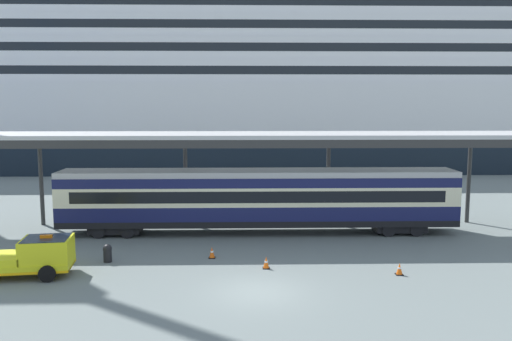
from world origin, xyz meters
TOP-DOWN VIEW (x-y plane):
  - ground_plane at (0.00, 0.00)m, footprint 400.00×400.00m
  - cruise_ship at (9.80, 53.39)m, footprint 163.64×31.72m
  - platform_canopy at (0.31, 11.04)m, footprint 39.57×5.24m
  - train_carriage at (0.31, 10.63)m, footprint 25.24×2.81m
  - service_truck at (-11.12, 2.36)m, footprint 5.41×2.74m
  - traffic_cone_near at (7.00, 2.15)m, footprint 0.36×0.36m
  - traffic_cone_mid at (0.51, 3.29)m, footprint 0.36×0.36m
  - traffic_cone_far at (-2.36, 5.16)m, footprint 0.36×0.36m
  - quay_bollard at (-7.85, 4.60)m, footprint 0.48×0.48m

SIDE VIEW (x-z plane):
  - ground_plane at x=0.00m, z-range 0.00..0.00m
  - traffic_cone_near at x=7.00m, z-range -0.01..0.59m
  - traffic_cone_mid at x=0.51m, z-range -0.01..0.61m
  - traffic_cone_far at x=-2.36m, z-range -0.01..0.63m
  - quay_bollard at x=-7.85m, z-range 0.04..1.00m
  - service_truck at x=-11.12m, z-range -0.02..2.00m
  - train_carriage at x=0.31m, z-range 0.26..4.37m
  - platform_canopy at x=0.31m, z-range 2.96..9.40m
  - cruise_ship at x=9.80m, z-range -5.14..25.14m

